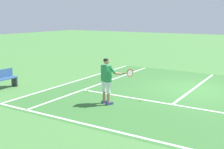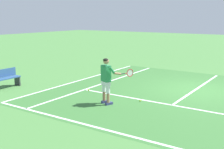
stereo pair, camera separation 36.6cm
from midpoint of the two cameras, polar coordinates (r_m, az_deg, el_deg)
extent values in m
plane|color=#477F3D|center=(13.34, 16.91, -2.92)|extent=(80.00, 80.00, 0.00)
cube|color=#387033|center=(12.31, 15.40, -4.02)|extent=(10.98, 10.06, 0.00)
cube|color=white|center=(8.09, 4.29, -11.89)|extent=(10.98, 0.10, 0.01)
cube|color=white|center=(10.88, 12.78, -5.92)|extent=(8.23, 0.10, 0.01)
cube|color=white|center=(13.83, 17.54, -2.45)|extent=(0.10, 6.40, 0.01)
cube|color=white|center=(14.07, -0.69, -1.66)|extent=(0.10, 9.66, 0.01)
cube|color=white|center=(14.87, -5.08, -0.98)|extent=(0.10, 9.66, 0.01)
cube|color=navy|center=(10.89, -0.43, -5.40)|extent=(0.21, 0.30, 0.09)
cube|color=navy|center=(10.66, 0.39, -5.76)|extent=(0.21, 0.30, 0.09)
cylinder|color=#A37556|center=(10.80, -0.61, -4.29)|extent=(0.11, 0.11, 0.36)
cylinder|color=silver|center=(10.70, -0.62, -2.31)|extent=(0.14, 0.14, 0.41)
cylinder|color=#A37556|center=(10.58, 0.21, -4.64)|extent=(0.11, 0.11, 0.36)
cylinder|color=silver|center=(10.48, 0.21, -2.61)|extent=(0.14, 0.14, 0.41)
cube|color=silver|center=(10.55, -0.21, -1.59)|extent=(0.39, 0.32, 0.20)
cube|color=#28844C|center=(10.48, -0.21, 0.22)|extent=(0.44, 0.35, 0.60)
cylinder|color=#A37556|center=(10.69, -0.91, 0.17)|extent=(0.09, 0.09, 0.62)
cylinder|color=#28844C|center=(10.28, 1.02, 0.85)|extent=(0.19, 0.28, 0.29)
cylinder|color=#A37556|center=(10.40, 2.10, 0.18)|extent=(0.19, 0.30, 0.14)
sphere|color=#A37556|center=(10.41, -0.16, 2.63)|extent=(0.21, 0.21, 0.21)
ellipsoid|color=black|center=(10.39, -0.26, 2.89)|extent=(0.26, 0.26, 0.12)
cylinder|color=#232326|center=(10.52, 3.12, 0.14)|extent=(0.11, 0.20, 0.03)
cylinder|color=red|center=(10.61, 3.77, 0.22)|extent=(0.06, 0.10, 0.02)
torus|color=red|center=(10.72, 4.56, 0.33)|extent=(0.14, 0.28, 0.30)
cylinder|color=silver|center=(10.72, 4.56, 0.33)|extent=(0.10, 0.23, 0.25)
sphere|color=#CCE02D|center=(11.13, 6.56, -5.15)|extent=(0.07, 0.07, 0.07)
sphere|color=#CCE02D|center=(12.63, -3.81, -3.09)|extent=(0.07, 0.07, 0.07)
cube|color=#2D5184|center=(13.76, -19.61, -0.74)|extent=(0.40, 1.40, 0.05)
cube|color=#2D5184|center=(13.86, -20.12, 0.24)|extent=(0.04, 1.40, 0.36)
cube|color=#38383D|center=(14.19, -17.50, -1.22)|extent=(0.36, 0.06, 0.42)
camera|label=1|loc=(0.18, -89.03, 0.20)|focal=46.24mm
camera|label=2|loc=(0.18, 90.97, -0.20)|focal=46.24mm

